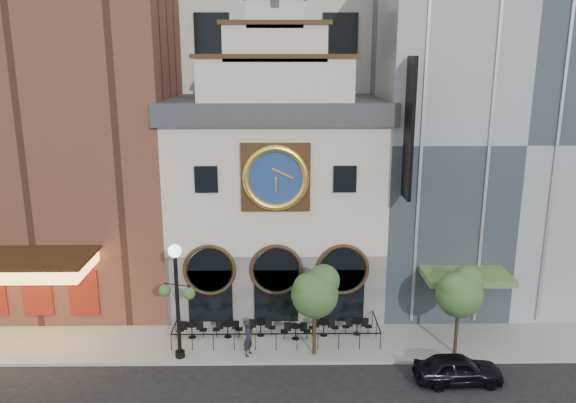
% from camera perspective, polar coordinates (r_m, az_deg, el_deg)
% --- Properties ---
extents(ground, '(120.00, 120.00, 0.00)m').
position_cam_1_polar(ground, '(28.51, -1.23, -16.28)').
color(ground, black).
rests_on(ground, ground).
extents(sidewalk, '(44.00, 5.00, 0.15)m').
position_cam_1_polar(sidewalk, '(30.66, -1.19, -13.79)').
color(sidewalk, gray).
rests_on(sidewalk, ground).
extents(clock_building, '(12.60, 8.78, 18.65)m').
position_cam_1_polar(clock_building, '(33.31, -1.18, 0.71)').
color(clock_building, '#605E5B').
rests_on(clock_building, ground).
extents(theater_building, '(14.00, 15.60, 25.00)m').
position_cam_1_polar(theater_building, '(37.03, -22.11, 10.32)').
color(theater_building, brown).
rests_on(theater_building, ground).
extents(retail_building, '(14.00, 14.40, 20.00)m').
position_cam_1_polar(retail_building, '(37.07, 19.48, 6.72)').
color(retail_building, gray).
rests_on(retail_building, ground).
extents(cafe_railing, '(10.60, 2.60, 0.90)m').
position_cam_1_polar(cafe_railing, '(30.41, -1.20, -12.91)').
color(cafe_railing, black).
rests_on(cafe_railing, sidewalk).
extents(bistro_0, '(1.58, 0.68, 0.90)m').
position_cam_1_polar(bistro_0, '(30.84, -9.74, -12.70)').
color(bistro_0, black).
rests_on(bistro_0, sidewalk).
extents(bistro_1, '(1.58, 0.68, 0.90)m').
position_cam_1_polar(bistro_1, '(30.64, -6.14, -12.76)').
color(bistro_1, black).
rests_on(bistro_1, sidewalk).
extents(bistro_2, '(1.58, 0.68, 0.90)m').
position_cam_1_polar(bistro_2, '(30.67, -2.81, -12.66)').
color(bistro_2, black).
rests_on(bistro_2, sidewalk).
extents(bistro_3, '(1.58, 0.68, 0.90)m').
position_cam_1_polar(bistro_3, '(30.29, 0.77, -13.00)').
color(bistro_3, black).
rests_on(bistro_3, sidewalk).
extents(bistro_4, '(1.58, 0.68, 0.90)m').
position_cam_1_polar(bistro_4, '(30.70, 3.65, -12.64)').
color(bistro_4, black).
rests_on(bistro_4, sidewalk).
extents(bistro_5, '(1.58, 0.68, 0.90)m').
position_cam_1_polar(bistro_5, '(30.97, 7.03, -12.47)').
color(bistro_5, black).
rests_on(bistro_5, sidewalk).
extents(car_right, '(4.07, 1.75, 1.37)m').
position_cam_1_polar(car_right, '(27.98, 16.90, -15.98)').
color(car_right, black).
rests_on(car_right, ground).
extents(pedestrian, '(0.67, 0.80, 1.86)m').
position_cam_1_polar(pedestrian, '(28.68, -4.04, -13.65)').
color(pedestrian, black).
rests_on(pedestrian, sidewalk).
extents(lamppost, '(1.82, 0.97, 5.87)m').
position_cam_1_polar(lamppost, '(27.78, -11.24, -8.70)').
color(lamppost, black).
rests_on(lamppost, sidewalk).
extents(tree_left, '(2.40, 2.31, 4.63)m').
position_cam_1_polar(tree_left, '(27.70, 2.82, -9.04)').
color(tree_left, '#382619').
rests_on(tree_left, sidewalk).
extents(tree_right, '(2.38, 2.29, 4.58)m').
position_cam_1_polar(tree_right, '(29.02, 17.09, -8.64)').
color(tree_right, '#382619').
rests_on(tree_right, sidewalk).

